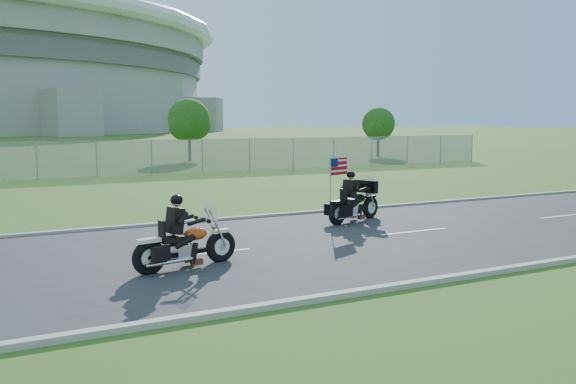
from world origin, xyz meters
name	(u,v)px	position (x,y,z in m)	size (l,w,h in m)	color
ground	(283,247)	(0.00, 0.00, 0.00)	(420.00, 420.00, 0.00)	#2D571B
road	(283,246)	(0.00, 0.00, 0.02)	(120.00, 8.00, 0.04)	#28282B
curb_north	(228,219)	(0.00, 4.05, 0.05)	(120.00, 0.18, 0.12)	#9E9B93
curb_south	(378,290)	(0.00, -4.05, 0.05)	(120.00, 0.18, 0.12)	#9E9B93
fence	(37,160)	(-5.00, 20.00, 1.00)	(60.00, 0.03, 2.00)	gray
tree_fence_near	(189,122)	(6.04, 30.04, 2.97)	(3.52, 3.28, 4.75)	#382316
tree_fence_far	(379,126)	(22.04, 28.03, 2.64)	(3.08, 2.87, 4.20)	#382316
motorcycle_lead	(185,246)	(-2.74, -1.01, 0.51)	(2.36, 0.90, 1.60)	black
motorcycle_follow	(354,205)	(3.36, 2.12, 0.55)	(2.27, 1.18, 1.97)	black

